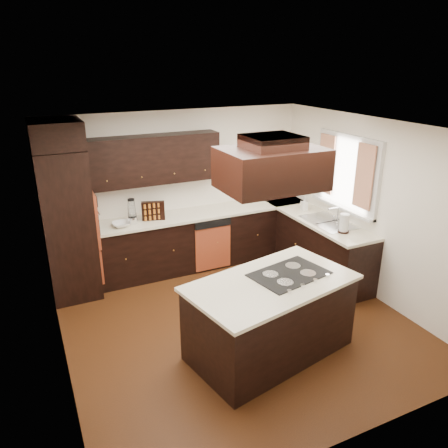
{
  "coord_description": "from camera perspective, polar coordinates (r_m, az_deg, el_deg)",
  "views": [
    {
      "loc": [
        -2.22,
        -4.33,
        3.22
      ],
      "look_at": [
        0.1,
        0.6,
        1.15
      ],
      "focal_mm": 35.0,
      "sensor_mm": 36.0,
      "label": 1
    }
  ],
  "objects": [
    {
      "name": "blender_base",
      "position": [
        6.62,
        -11.86,
        0.48
      ],
      "size": [
        0.15,
        0.15,
        0.1
      ],
      "primitive_type": "cylinder",
      "color": "silver",
      "rests_on": "countertop_back"
    },
    {
      "name": "base_cabinets_back",
      "position": [
        7.1,
        -4.61,
        -2.32
      ],
      "size": [
        2.93,
        0.6,
        0.88
      ],
      "primitive_type": "cube",
      "color": "black",
      "rests_on": "floor"
    },
    {
      "name": "wall_oven_face",
      "position": [
        6.44,
        -16.7,
        0.86
      ],
      "size": [
        0.05,
        0.62,
        0.78
      ],
      "primitive_type": "cube",
      "color": "#B04828",
      "rests_on": "oven_column"
    },
    {
      "name": "oven_column",
      "position": [
        6.43,
        -19.71,
        -0.11
      ],
      "size": [
        0.65,
        0.75,
        2.12
      ],
      "primitive_type": "cube",
      "color": "black",
      "rests_on": "floor"
    },
    {
      "name": "countertop_back",
      "position": [
        6.92,
        -4.67,
        1.14
      ],
      "size": [
        2.93,
        0.63,
        0.04
      ],
      "primitive_type": "cube",
      "color": "beige",
      "rests_on": "base_cabinets_back"
    },
    {
      "name": "island",
      "position": [
        5.13,
        6.02,
        -12.18
      ],
      "size": [
        1.96,
        1.33,
        0.88
      ],
      "primitive_type": "cube",
      "rotation": [
        0.0,
        0.0,
        0.2
      ],
      "color": "black",
      "rests_on": "floor"
    },
    {
      "name": "ceiling",
      "position": [
        4.92,
        1.97,
        12.48
      ],
      "size": [
        4.2,
        4.2,
        0.02
      ],
      "primitive_type": "cube",
      "color": "silver",
      "rests_on": "ground"
    },
    {
      "name": "sink_rim",
      "position": [
        6.73,
        13.4,
        0.26
      ],
      "size": [
        0.52,
        0.84,
        0.01
      ],
      "primitive_type": "cube",
      "color": "silver",
      "rests_on": "countertop_right"
    },
    {
      "name": "soap_bottle",
      "position": [
        7.16,
        10.44,
        2.61
      ],
      "size": [
        0.11,
        0.11,
        0.21
      ],
      "primitive_type": "imported",
      "rotation": [
        0.0,
        0.0,
        -0.15
      ],
      "color": "silver",
      "rests_on": "countertop_right"
    },
    {
      "name": "mixing_bowl",
      "position": [
        6.54,
        -13.26,
        -0.05
      ],
      "size": [
        0.28,
        0.28,
        0.07
      ],
      "primitive_type": "imported",
      "rotation": [
        0.0,
        0.0,
        -0.04
      ],
      "color": "silver",
      "rests_on": "countertop_back"
    },
    {
      "name": "curtain_left",
      "position": [
        6.33,
        17.83,
        5.91
      ],
      "size": [
        0.02,
        0.34,
        0.9
      ],
      "primitive_type": "cube",
      "color": "beige",
      "rests_on": "wall_right"
    },
    {
      "name": "range_hood",
      "position": [
        4.56,
        6.21,
        7.23
      ],
      "size": [
        1.05,
        0.72,
        0.42
      ],
      "primitive_type": "cube",
      "color": "black",
      "rests_on": "ceiling"
    },
    {
      "name": "wall_right",
      "position": [
        6.43,
        18.82,
        1.82
      ],
      "size": [
        0.02,
        4.2,
        2.5
      ],
      "primitive_type": "cube",
      "color": "white",
      "rests_on": "ground"
    },
    {
      "name": "floor",
      "position": [
        5.84,
        1.66,
        -12.78
      ],
      "size": [
        4.2,
        4.2,
        0.02
      ],
      "primitive_type": "cube",
      "color": "#562C12",
      "rests_on": "ground"
    },
    {
      "name": "curtain_right",
      "position": [
        6.95,
        13.18,
        7.63
      ],
      "size": [
        0.02,
        0.34,
        0.9
      ],
      "primitive_type": "cube",
      "color": "beige",
      "rests_on": "wall_right"
    },
    {
      "name": "window_pane",
      "position": [
        6.7,
        15.94,
        6.46
      ],
      "size": [
        0.0,
        1.2,
        1.0
      ],
      "primitive_type": "cube",
      "color": "white",
      "rests_on": "wall_right"
    },
    {
      "name": "island_top",
      "position": [
        4.89,
        6.22,
        -7.65
      ],
      "size": [
        2.04,
        1.41,
        0.04
      ],
      "primitive_type": "cube",
      "rotation": [
        0.0,
        0.0,
        0.2
      ],
      "color": "beige",
      "rests_on": "island"
    },
    {
      "name": "countertop_right",
      "position": [
        6.98,
        11.54,
        0.97
      ],
      "size": [
        0.63,
        2.4,
        0.04
      ],
      "primitive_type": "cube",
      "color": "beige",
      "rests_on": "base_cabinets_right"
    },
    {
      "name": "cooktop",
      "position": [
        5.05,
        8.51,
        -6.47
      ],
      "size": [
        0.95,
        0.73,
        0.01
      ],
      "primitive_type": "cube",
      "rotation": [
        0.0,
        0.0,
        0.2
      ],
      "color": "black",
      "rests_on": "island_top"
    },
    {
      "name": "spice_rack",
      "position": [
        6.69,
        -9.23,
        1.72
      ],
      "size": [
        0.35,
        0.18,
        0.29
      ],
      "primitive_type": "cube",
      "rotation": [
        0.0,
        0.0,
        -0.3
      ],
      "color": "black",
      "rests_on": "countertop_back"
    },
    {
      "name": "hood_duct",
      "position": [
        4.5,
        6.35,
        10.63
      ],
      "size": [
        0.55,
        0.5,
        0.13
      ],
      "primitive_type": "cube",
      "color": "black",
      "rests_on": "ceiling"
    },
    {
      "name": "paper_towel",
      "position": [
        6.35,
        15.41,
        0.09
      ],
      "size": [
        0.14,
        0.14,
        0.27
      ],
      "primitive_type": "cylinder",
      "rotation": [
        0.0,
        0.0,
        0.11
      ],
      "color": "silver",
      "rests_on": "countertop_right"
    },
    {
      "name": "upper_cabinets",
      "position": [
        6.66,
        -9.13,
        8.32
      ],
      "size": [
        2.0,
        0.34,
        0.72
      ],
      "primitive_type": "cube",
      "color": "black",
      "rests_on": "wall_back"
    },
    {
      "name": "wall_left",
      "position": [
        4.76,
        -21.59,
        -5.23
      ],
      "size": [
        0.02,
        4.2,
        2.5
      ],
      "primitive_type": "cube",
      "color": "white",
      "rests_on": "ground"
    },
    {
      "name": "base_cabinets_right",
      "position": [
        7.16,
        11.37,
        -2.48
      ],
      "size": [
        0.6,
        2.4,
        0.88
      ],
      "primitive_type": "cube",
      "color": "black",
      "rests_on": "floor"
    },
    {
      "name": "blender_pitcher",
      "position": [
        6.57,
        -11.97,
        1.96
      ],
      "size": [
        0.13,
        0.13,
        0.26
      ],
      "primitive_type": "cone",
      "color": "silver",
      "rests_on": "blender_base"
    },
    {
      "name": "wall_back",
      "position": [
        7.09,
        -5.95,
        4.56
      ],
      "size": [
        4.2,
        0.02,
        2.5
      ],
      "primitive_type": "cube",
      "color": "white",
      "rests_on": "ground"
    },
    {
      "name": "wall_front",
      "position": [
        3.71,
        17.07,
        -12.36
      ],
      "size": [
        4.2,
        0.02,
        2.5
      ],
      "primitive_type": "cube",
      "color": "white",
      "rests_on": "ground"
    },
    {
      "name": "window_frame",
      "position": [
        6.69,
        15.76,
        6.44
      ],
      "size": [
        0.06,
        1.32,
        1.12
      ],
      "primitive_type": "cube",
      "color": "silver",
      "rests_on": "wall_right"
    },
    {
      "name": "dishwasher_front",
      "position": [
        6.97,
        -1.47,
        -3.12
      ],
      "size": [
        0.6,
        0.05,
        0.72
      ],
      "primitive_type": "cube",
      "color": "#B04828",
      "rests_on": "floor"
    }
  ]
}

